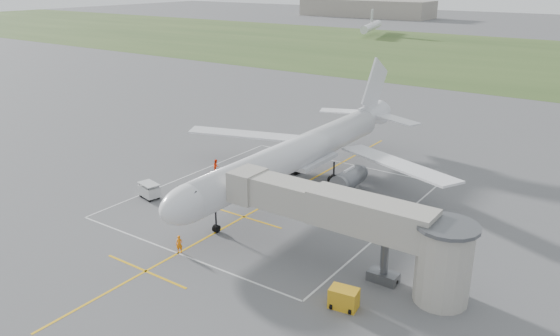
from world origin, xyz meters
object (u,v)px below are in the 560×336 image
Objects in this scene: baggage_cart at (149,191)px; ramp_worker_wing at (216,166)px; jet_bridge at (362,225)px; gpu_unit at (344,298)px; ramp_worker_nose at (179,244)px; airliner at (298,153)px.

baggage_cart reaches higher than ramp_worker_wing.
baggage_cart is 11.15m from ramp_worker_wing.
gpu_unit is (1.37, -5.36, -3.92)m from jet_bridge.
jet_bridge reaches higher than baggage_cart.
baggage_cart reaches higher than ramp_worker_nose.
jet_bridge is at bearing 95.52° from gpu_unit.
baggage_cart is at bearing 158.45° from gpu_unit.
ramp_worker_wing is at bearing 139.51° from gpu_unit.
gpu_unit is 33.88m from ramp_worker_wing.
baggage_cart is at bearing 177.38° from jet_bridge.
ramp_worker_nose is (-15.72, -6.24, -3.89)m from jet_bridge.
ramp_worker_nose is (0.00, -20.49, -3.53)m from airliner.
jet_bridge is 28.38m from baggage_cart.
airliner is 26.26m from gpu_unit.
airliner is at bearing 59.18° from baggage_cart.
airliner is 21.22m from jet_bridge.
ramp_worker_wing is at bearing 155.68° from jet_bridge.
ramp_worker_nose is at bearing 175.77° from ramp_worker_wing.
baggage_cart is (-12.37, -12.96, -3.44)m from airliner.
jet_bridge is 7.93× the size of baggage_cart.
baggage_cart is 1.63× the size of ramp_worker_wing.
ramp_worker_nose is (12.37, -7.53, -0.09)m from baggage_cart.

